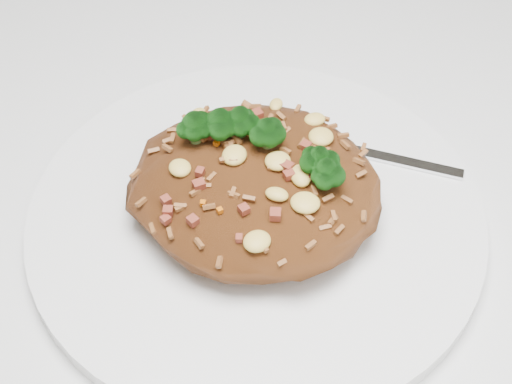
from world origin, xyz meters
TOP-DOWN VIEW (x-y plane):
  - dining_table at (0.00, 0.00)m, footprint 1.20×0.80m
  - plate at (-0.07, 0.05)m, footprint 0.30×0.30m
  - fried_rice at (-0.07, 0.05)m, footprint 0.16×0.15m
  - fork at (-0.01, 0.12)m, footprint 0.16×0.03m

SIDE VIEW (x-z plane):
  - dining_table at x=0.00m, z-range 0.28..1.03m
  - plate at x=-0.07m, z-range 0.75..0.76m
  - fork at x=-0.01m, z-range 0.76..0.77m
  - fried_rice at x=-0.07m, z-range 0.76..0.83m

